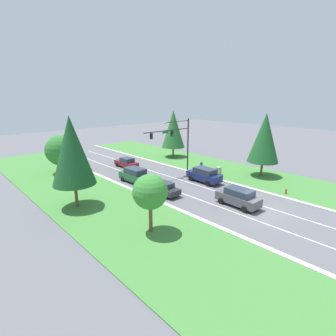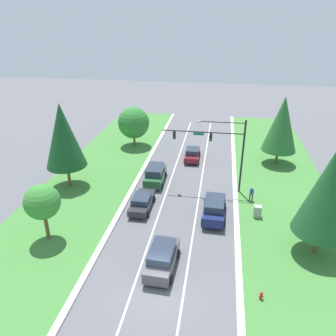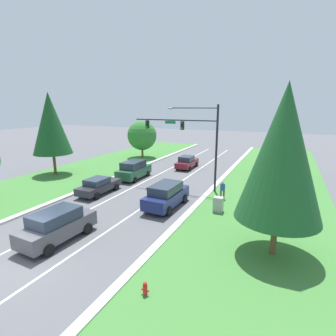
{
  "view_description": "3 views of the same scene",
  "coord_description": "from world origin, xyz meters",
  "views": [
    {
      "loc": [
        -23.24,
        -11.7,
        11.28
      ],
      "look_at": [
        -1.31,
        11.97,
        2.47
      ],
      "focal_mm": 28.0,
      "sensor_mm": 36.0,
      "label": 1
    },
    {
      "loc": [
        3.49,
        -16.97,
        17.53
      ],
      "look_at": [
        -1.94,
        15.94,
        2.05
      ],
      "focal_mm": 35.0,
      "sensor_mm": 36.0,
      "label": 2
    },
    {
      "loc": [
        12.01,
        -8.11,
        7.94
      ],
      "look_at": [
        0.69,
        16.36,
        1.61
      ],
      "focal_mm": 28.0,
      "sensor_mm": 36.0,
      "label": 3
    }
  ],
  "objects": [
    {
      "name": "ground_plane",
      "position": [
        0.0,
        0.0,
        0.0
      ],
      "size": [
        160.0,
        160.0,
        0.0
      ],
      "primitive_type": "plane",
      "color": "#5B5B60"
    },
    {
      "name": "forest_suv",
      "position": [
        -3.49,
        16.22,
        1.02
      ],
      "size": [
        2.28,
        4.86,
        2.02
      ],
      "rotation": [
        0.0,
        0.0,
        0.03
      ],
      "color": "#235633",
      "rests_on": "ground_plane"
    },
    {
      "name": "navy_suv",
      "position": [
        3.51,
        9.92,
        1.03
      ],
      "size": [
        2.24,
        4.94,
        1.97
      ],
      "rotation": [
        0.0,
        0.0,
        -0.02
      ],
      "color": "navy",
      "rests_on": "ground_plane"
    },
    {
      "name": "curb_strip_right",
      "position": [
        5.65,
        0.0,
        0.07
      ],
      "size": [
        0.5,
        90.0,
        0.15
      ],
      "color": "beige",
      "rests_on": "ground_plane"
    },
    {
      "name": "pedestrian",
      "position": [
        7.21,
        13.57,
        0.94
      ],
      "size": [
        0.4,
        0.22,
        1.69
      ],
      "rotation": [
        0.0,
        0.0,
        3.15
      ],
      "color": "#42382D",
      "rests_on": "ground_plane"
    },
    {
      "name": "charcoal_sedan",
      "position": [
        -3.66,
        10.36,
        0.77
      ],
      "size": [
        1.99,
        4.68,
        1.52
      ],
      "rotation": [
        0.0,
        0.0,
        0.0
      ],
      "color": "#28282D",
      "rests_on": "ground_plane"
    },
    {
      "name": "burgundy_sedan",
      "position": [
        0.11,
        23.55,
        0.81
      ],
      "size": [
        2.05,
        4.61,
        1.64
      ],
      "rotation": [
        0.0,
        0.0,
        0.02
      ],
      "color": "maroon",
      "rests_on": "ground_plane"
    },
    {
      "name": "utility_cabinet",
      "position": [
        7.59,
        10.58,
        0.62
      ],
      "size": [
        0.7,
        0.6,
        1.25
      ],
      "color": "#9E9E99",
      "rests_on": "ground_plane"
    },
    {
      "name": "conifer_mid_left_tree",
      "position": [
        -12.84,
        13.67,
        6.06
      ],
      "size": [
        4.37,
        4.37,
        9.56
      ],
      "color": "brown",
      "rests_on": "ground_plane"
    },
    {
      "name": "lane_stripe_inner_right",
      "position": [
        1.8,
        0.0,
        0.0
      ],
      "size": [
        0.14,
        81.0,
        0.01
      ],
      "color": "white",
      "rests_on": "ground_plane"
    },
    {
      "name": "fire_hydrant",
      "position": [
        7.05,
        0.27,
        0.34
      ],
      "size": [
        0.34,
        0.2,
        0.7
      ],
      "color": "red",
      "rests_on": "ground_plane"
    },
    {
      "name": "conifer_far_right_tree",
      "position": [
        11.07,
        23.88,
        5.4
      ],
      "size": [
        4.32,
        4.32,
        8.86
      ],
      "color": "brown",
      "rests_on": "ground_plane"
    },
    {
      "name": "lane_stripe_inner_left",
      "position": [
        -1.8,
        0.0,
        0.0
      ],
      "size": [
        0.14,
        81.0,
        0.01
      ],
      "color": "white",
      "rests_on": "ground_plane"
    },
    {
      "name": "conifer_near_right_tree",
      "position": [
        11.78,
        6.01,
        5.66
      ],
      "size": [
        4.37,
        4.37,
        9.17
      ],
      "color": "brown",
      "rests_on": "ground_plane"
    },
    {
      "name": "oak_far_left_tree",
      "position": [
        -8.88,
        27.37,
        3.53
      ],
      "size": [
        4.55,
        4.55,
        5.81
      ],
      "color": "brown",
      "rests_on": "ground_plane"
    },
    {
      "name": "traffic_signal_mast",
      "position": [
        3.6,
        15.4,
        5.45
      ],
      "size": [
        8.59,
        0.41,
        8.14
      ],
      "color": "black",
      "rests_on": "ground_plane"
    },
    {
      "name": "grass_verge_right",
      "position": [
        10.9,
        0.0,
        0.04
      ],
      "size": [
        10.0,
        90.0,
        0.08
      ],
      "color": "#427F38",
      "rests_on": "ground_plane"
    },
    {
      "name": "graphite_suv",
      "position": [
        -0.13,
        2.25,
        1.0
      ],
      "size": [
        2.26,
        4.78,
        1.94
      ],
      "rotation": [
        0.0,
        0.0,
        -0.04
      ],
      "color": "#4C4C51",
      "rests_on": "ground_plane"
    }
  ]
}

